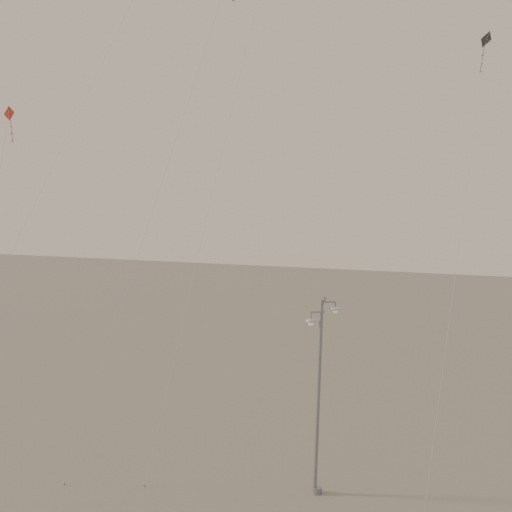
% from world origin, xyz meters
% --- Properties ---
extents(street_lamp, '(1.55, 0.92, 9.30)m').
position_xyz_m(street_lamp, '(5.06, 5.94, 4.96)').
color(street_lamp, gray).
rests_on(street_lamp, ground).
extents(kite_1, '(7.22, 4.74, 24.49)m').
position_xyz_m(kite_1, '(-1.49, 6.29, 17.88)').
color(kite_1, '#342F2B').
rests_on(kite_1, ground).
extents(kite_4, '(1.90, 9.40, 21.42)m').
position_xyz_m(kite_4, '(11.30, 9.24, 16.34)').
color(kite_4, '#342F2B').
rests_on(kite_4, ground).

